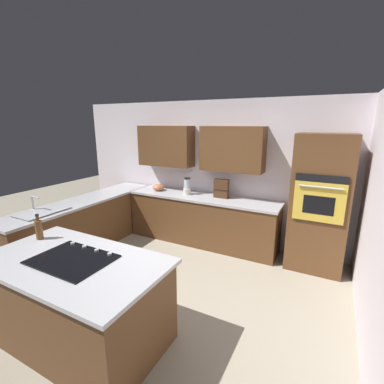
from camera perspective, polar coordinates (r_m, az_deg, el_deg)
name	(u,v)px	position (r m, az deg, el deg)	size (l,w,h in m)	color
ground_plane	(152,291)	(3.94, -8.33, -19.84)	(14.00, 14.00, 0.00)	#9E937F
wall_back	(210,166)	(5.14, 3.88, 5.55)	(6.00, 0.44, 2.60)	silver
lower_cabinets_back	(201,221)	(5.11, 1.96, -6.00)	(2.80, 0.60, 0.86)	brown
countertop_back	(202,197)	(4.98, 2.00, -1.13)	(2.84, 0.64, 0.04)	#B2B2B7
lower_cabinets_side	(86,225)	(5.24, -21.30, -6.49)	(0.60, 2.90, 0.86)	brown
countertop_side	(83,201)	(5.11, -21.75, -1.75)	(0.64, 2.94, 0.04)	#B2B2B7
island_base	(77,302)	(3.22, -22.90, -20.38)	(1.79, 0.97, 0.86)	brown
island_top	(72,262)	(2.99, -23.74, -13.22)	(1.87, 1.05, 0.04)	#B2B2B7
wall_oven	(319,204)	(4.48, 25.09, -2.25)	(0.80, 0.66, 2.06)	brown
sink_unit	(42,211)	(4.67, -28.95, -3.51)	(0.46, 0.70, 0.23)	#515456
cooktop	(73,259)	(2.98, -23.71, -12.71)	(0.76, 0.56, 0.03)	black
blender	(187,187)	(5.08, -1.01, 1.00)	(0.15, 0.15, 0.32)	beige
mixing_bowl	(158,187)	(5.43, -7.04, 0.98)	(0.23, 0.23, 0.13)	#CC724C
spice_rack	(221,189)	(4.87, 6.14, 0.72)	(0.26, 0.11, 0.34)	#472B19
oil_bottle	(39,229)	(3.60, -29.38, -6.77)	(0.08, 0.08, 0.30)	brown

